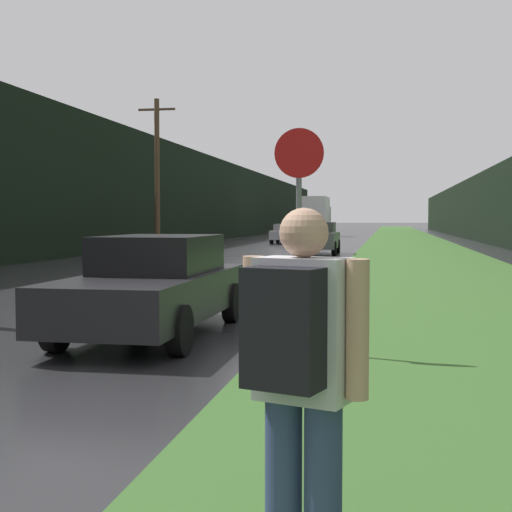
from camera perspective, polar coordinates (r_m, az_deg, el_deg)
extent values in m
cube|color=#386028|center=(40.64, 12.53, 0.56)|extent=(6.00, 240.00, 0.02)
cube|color=silver|center=(13.79, -11.18, -4.08)|extent=(0.12, 3.00, 0.01)
cube|color=silver|center=(20.42, -3.89, -1.74)|extent=(0.12, 3.00, 0.01)
cube|color=black|center=(52.66, -5.54, 4.72)|extent=(2.00, 140.00, 6.57)
cube|color=black|center=(51.13, 18.92, 3.75)|extent=(2.00, 140.00, 5.01)
cylinder|color=#4C3823|center=(34.43, -7.91, 6.29)|extent=(0.24, 0.24, 7.37)
cube|color=#4C3823|center=(34.76, -7.95, 11.54)|extent=(1.80, 0.10, 0.10)
cylinder|color=slate|center=(8.92, 3.43, -0.81)|extent=(0.07, 0.07, 2.19)
cylinder|color=#B71414|center=(8.94, 3.46, 8.22)|extent=(0.62, 0.02, 0.62)
cylinder|color=navy|center=(3.41, 2.22, -18.43)|extent=(0.17, 0.17, 0.88)
cylinder|color=navy|center=(3.34, 5.38, -18.95)|extent=(0.17, 0.17, 0.88)
cube|color=silver|center=(3.17, 3.82, -5.85)|extent=(0.46, 0.34, 0.64)
sphere|color=tan|center=(3.14, 3.85, 1.88)|extent=(0.22, 0.22, 0.22)
cylinder|color=tan|center=(3.28, -0.20, -5.24)|extent=(0.10, 0.10, 0.60)
cylinder|color=tan|center=(3.08, 8.12, -5.83)|extent=(0.10, 0.10, 0.60)
cube|color=black|center=(2.99, 2.18, -5.79)|extent=(0.36, 0.27, 0.51)
cube|color=black|center=(10.45, -8.13, -3.05)|extent=(1.72, 4.76, 0.61)
cube|color=black|center=(10.63, -7.74, 0.17)|extent=(1.46, 2.14, 0.54)
cylinder|color=black|center=(8.84, -6.15, -5.93)|extent=(0.20, 0.64, 0.64)
cylinder|color=black|center=(9.44, -15.73, -5.46)|extent=(0.20, 0.64, 0.64)
cylinder|color=black|center=(11.68, -1.98, -3.74)|extent=(0.20, 0.64, 0.64)
cylinder|color=black|center=(12.13, -9.54, -3.53)|extent=(0.20, 0.64, 0.64)
cube|color=#4C514C|center=(33.88, 4.90, 1.27)|extent=(1.90, 4.09, 0.74)
cube|color=#2D302D|center=(34.07, 4.93, 2.31)|extent=(1.61, 1.84, 0.48)
cylinder|color=black|center=(32.55, 6.25, 0.60)|extent=(0.20, 0.67, 0.67)
cylinder|color=black|center=(32.74, 3.10, 0.63)|extent=(0.20, 0.67, 0.67)
cylinder|color=black|center=(35.08, 6.56, 0.77)|extent=(0.20, 0.67, 0.67)
cylinder|color=black|center=(35.25, 3.64, 0.80)|extent=(0.20, 0.67, 0.67)
cube|color=#9E9EA3|center=(48.66, 2.48, 1.70)|extent=(1.77, 4.32, 0.59)
cube|color=#5E5E61|center=(48.44, 2.45, 2.31)|extent=(1.50, 1.95, 0.45)
cylinder|color=black|center=(50.12, 1.75, 1.44)|extent=(0.20, 0.65, 0.65)
cylinder|color=black|center=(49.89, 3.65, 1.43)|extent=(0.20, 0.65, 0.65)
cylinder|color=black|center=(47.47, 1.25, 1.36)|extent=(0.20, 0.65, 0.65)
cylinder|color=black|center=(47.23, 3.26, 1.34)|extent=(0.20, 0.65, 0.65)
cube|color=gray|center=(71.68, 5.09, 2.97)|extent=(2.14, 2.21, 2.51)
cube|color=silver|center=(67.92, 4.79, 3.32)|extent=(2.25, 5.35, 3.35)
cylinder|color=black|center=(71.58, 4.22, 2.00)|extent=(0.28, 0.90, 0.90)
cylinder|color=black|center=(71.37, 5.92, 1.99)|extent=(0.28, 0.90, 0.90)
cylinder|color=black|center=(66.72, 3.75, 1.93)|extent=(0.28, 0.90, 0.90)
cylinder|color=black|center=(66.50, 5.58, 1.92)|extent=(0.28, 0.90, 0.90)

